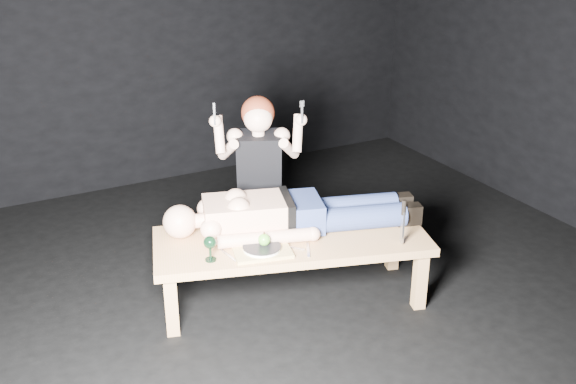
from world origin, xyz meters
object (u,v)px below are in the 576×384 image
object	(u,v)px
serving_tray	(262,251)
carving_knife	(403,222)
table	(292,268)
kneeling_woman	(259,175)
goblet	(210,248)
lying_man	(296,209)

from	to	relation	value
serving_tray	carving_knife	distance (m)	0.89
table	carving_knife	size ratio (longest dim) A/B	5.80
kneeling_woman	goblet	size ratio (longest dim) A/B	7.96
table	carving_knife	bearing A→B (deg)	-18.25
goblet	carving_knife	distance (m)	1.20
lying_man	kneeling_woman	world-z (taller)	kneeling_woman
serving_tray	goblet	distance (m)	0.33
serving_tray	goblet	size ratio (longest dim) A/B	2.18
lying_man	serving_tray	xyz separation A→B (m)	(-0.35, -0.20, -0.13)
lying_man	goblet	size ratio (longest dim) A/B	11.49
lying_man	kneeling_woman	distance (m)	0.54
serving_tray	kneeling_woman	bearing A→B (deg)	65.50
table	carving_knife	world-z (taller)	carving_knife
lying_man	carving_knife	size ratio (longest dim) A/B	6.12
lying_man	carving_knife	world-z (taller)	carving_knife
table	goblet	world-z (taller)	goblet
lying_man	carving_knife	distance (m)	0.70
table	carving_knife	xyz separation A→B (m)	(0.57, -0.40, 0.38)
kneeling_woman	carving_knife	distance (m)	1.16
lying_man	kneeling_woman	bearing A→B (deg)	108.42
kneeling_woman	carving_knife	world-z (taller)	kneeling_woman
serving_tray	goblet	world-z (taller)	goblet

